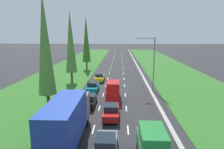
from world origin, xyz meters
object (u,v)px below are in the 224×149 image
Objects in this scene: green_van_right_lane at (152,146)px; poplar_tree_fourth at (86,40)px; red_van_centre_lane at (113,91)px; poplar_tree_second at (45,45)px; poplar_tree_third at (71,42)px; grey_sedan_centre_lane at (106,146)px; street_light_mast at (152,61)px; teal_sedan_left_lane at (93,87)px; yellow_sedan_left_lane at (100,77)px; blue_box_truck_left_lane at (68,120)px; black_sedan_left_lane at (89,100)px; red_sedan_centre_lane_third at (111,111)px.

poplar_tree_fourth is at bearing 105.69° from green_van_right_lane.
red_van_centre_lane is 0.35× the size of poplar_tree_fourth.
poplar_tree_third is at bearing 92.04° from poplar_tree_second.
poplar_tree_third is at bearing 128.98° from red_van_centre_lane.
grey_sedan_centre_lane is 0.50× the size of street_light_mast.
green_van_right_lane is 20.45m from teal_sedan_left_lane.
yellow_sedan_left_lane is 0.32× the size of poplar_tree_fourth.
poplar_tree_second reaches higher than poplar_tree_fourth.
poplar_tree_third reaches higher than street_light_mast.
poplar_tree_fourth reaches higher than yellow_sedan_left_lane.
black_sedan_left_lane is at bearing 88.00° from blue_box_truck_left_lane.
green_van_right_lane is at bearing -68.04° from red_sedan_centre_lane_third.
teal_sedan_left_lane is at bearing 93.26° from black_sedan_left_lane.
street_light_mast is at bearing -38.23° from yellow_sedan_left_lane.
green_van_right_lane is 20.10m from street_light_mast.
poplar_tree_fourth is (-11.38, 40.52, 6.71)m from green_van_right_lane.
street_light_mast is at bearing 61.21° from red_sedan_centre_lane_third.
poplar_tree_second is at bearing -106.11° from yellow_sedan_left_lane.
yellow_sedan_left_lane is (-6.54, 26.90, -0.59)m from green_van_right_lane.
grey_sedan_centre_lane is 14.34m from poplar_tree_second.
blue_box_truck_left_lane is 1.04× the size of street_light_mast.
poplar_tree_fourth is at bearing 90.12° from poplar_tree_second.
poplar_tree_second reaches higher than teal_sedan_left_lane.
poplar_tree_third is (-5.31, 13.08, 7.19)m from black_sedan_left_lane.
blue_box_truck_left_lane is at bearing -92.00° from black_sedan_left_lane.
teal_sedan_left_lane is (-0.41, 7.13, 0.00)m from black_sedan_left_lane.
grey_sedan_centre_lane and yellow_sedan_left_lane have the same top height.
yellow_sedan_left_lane is 0.50× the size of street_light_mast.
poplar_tree_second reaches higher than black_sedan_left_lane.
red_sedan_centre_lane_third is at bearing 111.96° from green_van_right_lane.
red_van_centre_lane reaches higher than black_sedan_left_lane.
yellow_sedan_left_lane is at bearing 104.61° from red_van_centre_lane.
poplar_tree_third is 1.54× the size of street_light_mast.
yellow_sedan_left_lane is at bearing 73.89° from poplar_tree_second.
red_sedan_centre_lane_third and yellow_sedan_left_lane have the same top height.
poplar_tree_third reaches higher than grey_sedan_centre_lane.
blue_box_truck_left_lane reaches higher than black_sedan_left_lane.
black_sedan_left_lane is (0.33, 9.53, -1.37)m from blue_box_truck_left_lane.
green_van_right_lane is at bearing -64.79° from poplar_tree_third.
grey_sedan_centre_lane and red_sedan_centre_lane_third have the same top height.
red_van_centre_lane is at bearing -51.76° from teal_sedan_left_lane.
poplar_tree_second reaches higher than blue_box_truck_left_lane.
poplar_tree_third is (-5.31, -1.72, 7.19)m from yellow_sedan_left_lane.
black_sedan_left_lane and grey_sedan_centre_lane have the same top height.
poplar_tree_second is at bearing 165.75° from red_sedan_centre_lane_third.
poplar_tree_third is 15.35m from poplar_tree_fourth.
poplar_tree_third is (-4.98, 22.61, 5.82)m from blue_box_truck_left_lane.
green_van_right_lane reaches higher than grey_sedan_centre_lane.
poplar_tree_third is at bearing 116.76° from red_sedan_centre_lane_third.
black_sedan_left_lane is 15.84m from poplar_tree_third.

